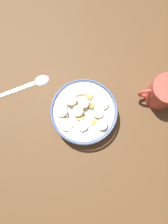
{
  "coord_description": "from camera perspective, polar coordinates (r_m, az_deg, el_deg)",
  "views": [
    {
      "loc": [
        0.64,
        12.02,
        57.13
      ],
      "look_at": [
        0.0,
        0.0,
        3.0
      ],
      "focal_mm": 33.43,
      "sensor_mm": 36.0,
      "label": 1
    }
  ],
  "objects": [
    {
      "name": "ground_plane",
      "position": [
        0.59,
        -0.0,
        -0.84
      ],
      "size": [
        113.67,
        113.67,
        2.0
      ],
      "primitive_type": "cube",
      "color": "brown"
    },
    {
      "name": "spoon",
      "position": [
        0.62,
        -13.35,
        7.83
      ],
      "size": [
        16.01,
        7.3,
        0.8
      ],
      "color": "#A5A5AD",
      "rests_on": "ground_plane"
    },
    {
      "name": "coffee_mug",
      "position": [
        0.6,
        20.7,
        5.03
      ],
      "size": [
        10.76,
        8.1,
        8.08
      ],
      "color": "#D84C3F",
      "rests_on": "ground_plane"
    },
    {
      "name": "cereal_bowl",
      "position": [
        0.56,
        -0.01,
        -0.09
      ],
      "size": [
        17.67,
        17.67,
        5.61
      ],
      "color": "white",
      "rests_on": "ground_plane"
    }
  ]
}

